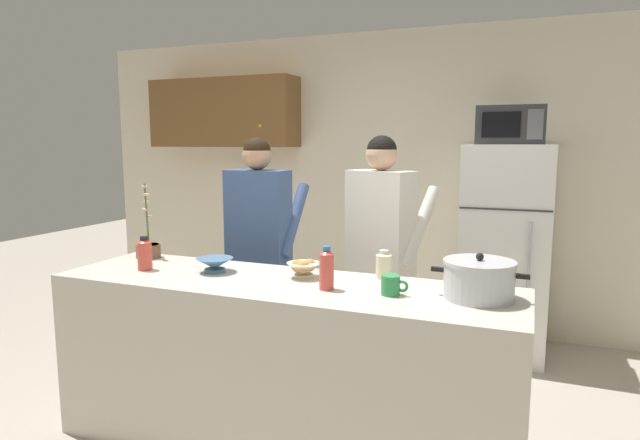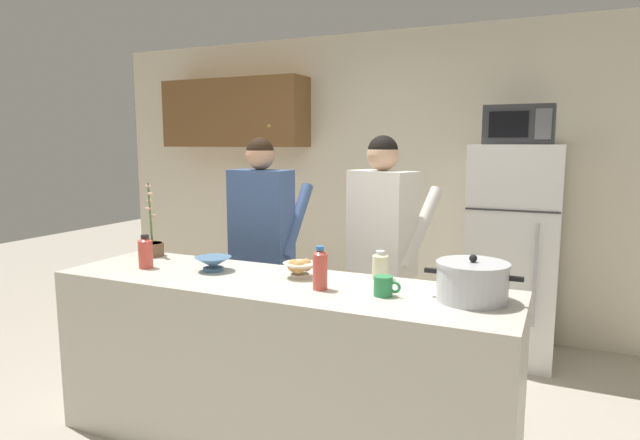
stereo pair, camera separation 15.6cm
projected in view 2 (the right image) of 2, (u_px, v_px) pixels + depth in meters
back_wall_unit at (375, 170)px, 4.87m from camera, size 6.00×0.48×2.60m
kitchen_island at (277, 365)px, 2.86m from camera, size 2.45×0.68×0.92m
refrigerator at (513, 253)px, 4.06m from camera, size 0.64×0.68×1.62m
microwave at (520, 125)px, 3.91m from camera, size 0.48×0.37×0.28m
person_near_pot at (262, 230)px, 3.67m from camera, size 0.52×0.43×1.67m
person_by_sink at (382, 236)px, 3.37m from camera, size 0.61×0.56×1.68m
cooking_pot at (472, 281)px, 2.44m from camera, size 0.44×0.33×0.22m
coffee_mug at (384, 286)px, 2.52m from camera, size 0.13×0.09×0.10m
bread_bowl at (300, 268)px, 2.87m from camera, size 0.18×0.18×0.10m
empty_bowl at (213, 263)px, 3.02m from camera, size 0.21×0.21×0.08m
bottle_near_edge at (320, 268)px, 2.62m from camera, size 0.07×0.07×0.22m
bottle_mid_counter at (145, 252)px, 3.08m from camera, size 0.08×0.08×0.19m
bottle_far_corner at (380, 265)px, 2.84m from camera, size 0.09×0.09×0.15m
potted_orchid at (152, 245)px, 3.41m from camera, size 0.15×0.15×0.47m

